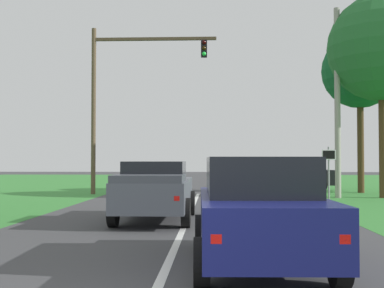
# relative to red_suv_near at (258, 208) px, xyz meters

# --- Properties ---
(ground_plane) EXTENTS (120.00, 120.00, 0.00)m
(ground_plane) POSITION_rel_red_suv_near_xyz_m (-1.57, 8.61, -0.99)
(ground_plane) COLOR #424244
(red_suv_near) EXTENTS (2.30, 4.93, 1.87)m
(red_suv_near) POSITION_rel_red_suv_near_xyz_m (0.00, 0.00, 0.00)
(red_suv_near) COLOR navy
(red_suv_near) RESTS_ON ground_plane
(pickup_truck_lead) EXTENTS (2.22, 5.06, 1.78)m
(pickup_truck_lead) POSITION_rel_red_suv_near_xyz_m (-2.50, 6.34, -0.05)
(pickup_truck_lead) COLOR #4C515B
(pickup_truck_lead) RESTS_ON ground_plane
(traffic_light) EXTENTS (6.69, 0.40, 8.88)m
(traffic_light) POSITION_rel_red_suv_near_xyz_m (-5.62, 18.25, 4.74)
(traffic_light) COLOR brown
(traffic_light) RESTS_ON ground_plane
(keep_moving_sign) EXTENTS (0.60, 0.09, 2.40)m
(keep_moving_sign) POSITION_rel_red_suv_near_xyz_m (4.29, 13.82, 0.55)
(keep_moving_sign) COLOR gray
(keep_moving_sign) RESTS_ON ground_plane
(oak_tree_right) EXTENTS (4.20, 4.20, 8.91)m
(oak_tree_right) POSITION_rel_red_suv_near_xyz_m (7.41, 19.93, 5.79)
(oak_tree_right) COLOR #4C351E
(oak_tree_right) RESTS_ON ground_plane
(crossing_suv_far) EXTENTS (4.35, 2.22, 1.76)m
(crossing_suv_far) POSITION_rel_red_suv_near_xyz_m (4.12, 21.88, -0.06)
(crossing_suv_far) COLOR black
(crossing_suv_far) RESTS_ON ground_plane
(utility_pole_right) EXTENTS (0.28, 0.28, 9.17)m
(utility_pole_right) POSITION_rel_red_suv_near_xyz_m (5.21, 16.00, 3.60)
(utility_pole_right) COLOR #9E998E
(utility_pole_right) RESTS_ON ground_plane
(extra_tree_1) EXTENTS (5.18, 5.18, 9.85)m
(extra_tree_1) POSITION_rel_red_suv_near_xyz_m (7.38, 16.12, 6.25)
(extra_tree_1) COLOR #4C351E
(extra_tree_1) RESTS_ON ground_plane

